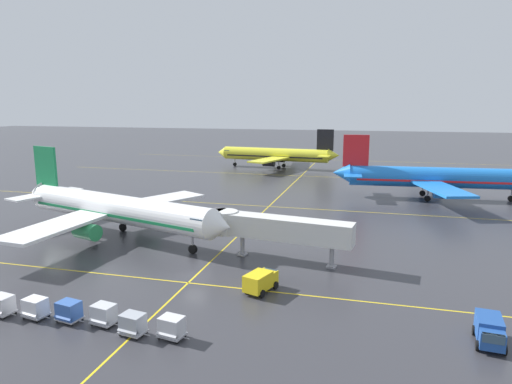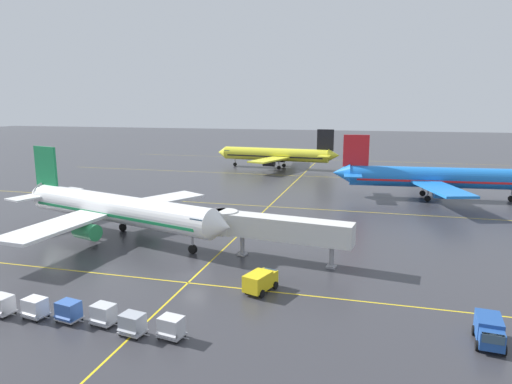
{
  "view_description": "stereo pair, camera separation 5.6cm",
  "coord_description": "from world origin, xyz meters",
  "px_view_note": "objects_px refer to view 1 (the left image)",
  "views": [
    {
      "loc": [
        18.78,
        -44.56,
        18.96
      ],
      "look_at": [
        -0.39,
        28.44,
        4.29
      ],
      "focal_mm": 31.6,
      "sensor_mm": 36.0,
      "label": 1
    },
    {
      "loc": [
        18.83,
        -44.55,
        18.96
      ],
      "look_at": [
        -0.39,
        28.44,
        4.29
      ],
      "focal_mm": 31.6,
      "sensor_mm": 36.0,
      "label": 2
    }
  ],
  "objects_px": {
    "service_truck_red_van": "(261,280)",
    "baggage_cart_row_middle": "(69,311)",
    "jet_bridge": "(267,227)",
    "airliner_front_gate": "(114,209)",
    "airliner_second_row": "(434,178)",
    "baggage_cart_row_fifth": "(133,324)",
    "service_truck_catering": "(490,330)",
    "baggage_cart_row_rightmost": "(171,327)",
    "baggage_cart_row_leftmost": "(2,305)",
    "baggage_cart_row_fourth": "(104,314)",
    "airliner_third_row": "(277,155)",
    "baggage_cart_row_second": "(35,308)"
  },
  "relations": [
    {
      "from": "airliner_front_gate",
      "to": "baggage_cart_row_fifth",
      "type": "relative_size",
      "value": 13.83
    },
    {
      "from": "baggage_cart_row_rightmost",
      "to": "jet_bridge",
      "type": "bearing_deg",
      "value": 81.78
    },
    {
      "from": "baggage_cart_row_leftmost",
      "to": "baggage_cart_row_fourth",
      "type": "distance_m",
      "value": 10.11
    },
    {
      "from": "airliner_third_row",
      "to": "baggage_cart_row_second",
      "type": "bearing_deg",
      "value": -90.26
    },
    {
      "from": "service_truck_red_van",
      "to": "baggage_cart_row_fifth",
      "type": "relative_size",
      "value": 1.57
    },
    {
      "from": "baggage_cart_row_second",
      "to": "baggage_cart_row_fifth",
      "type": "height_order",
      "value": "same"
    },
    {
      "from": "service_truck_catering",
      "to": "baggage_cart_row_fourth",
      "type": "distance_m",
      "value": 32.21
    },
    {
      "from": "airliner_front_gate",
      "to": "service_truck_red_van",
      "type": "xyz_separation_m",
      "value": [
        25.17,
        -13.44,
        -3.08
      ]
    },
    {
      "from": "service_truck_red_van",
      "to": "baggage_cart_row_middle",
      "type": "height_order",
      "value": "service_truck_red_van"
    },
    {
      "from": "airliner_third_row",
      "to": "baggage_cart_row_rightmost",
      "type": "height_order",
      "value": "airliner_third_row"
    },
    {
      "from": "service_truck_catering",
      "to": "service_truck_red_van",
      "type": "bearing_deg",
      "value": 164.89
    },
    {
      "from": "jet_bridge",
      "to": "airliner_front_gate",
      "type": "bearing_deg",
      "value": 171.69
    },
    {
      "from": "service_truck_catering",
      "to": "airliner_front_gate",
      "type": "bearing_deg",
      "value": 157.4
    },
    {
      "from": "airliner_third_row",
      "to": "baggage_cart_row_fourth",
      "type": "xyz_separation_m",
      "value": [
        6.27,
        -100.9,
        -3.08
      ]
    },
    {
      "from": "baggage_cart_row_second",
      "to": "baggage_cart_row_middle",
      "type": "height_order",
      "value": "same"
    },
    {
      "from": "airliner_third_row",
      "to": "jet_bridge",
      "type": "relative_size",
      "value": 2.04
    },
    {
      "from": "jet_bridge",
      "to": "service_truck_red_van",
      "type": "bearing_deg",
      "value": -80.18
    },
    {
      "from": "airliner_front_gate",
      "to": "baggage_cart_row_leftmost",
      "type": "relative_size",
      "value": 13.83
    },
    {
      "from": "baggage_cart_row_second",
      "to": "baggage_cart_row_fifth",
      "type": "relative_size",
      "value": 1.0
    },
    {
      "from": "airliner_front_gate",
      "to": "airliner_second_row",
      "type": "distance_m",
      "value": 62.79
    },
    {
      "from": "service_truck_catering",
      "to": "baggage_cart_row_second",
      "type": "bearing_deg",
      "value": -171.93
    },
    {
      "from": "baggage_cart_row_leftmost",
      "to": "baggage_cart_row_middle",
      "type": "distance_m",
      "value": 6.74
    },
    {
      "from": "airliner_front_gate",
      "to": "service_truck_catering",
      "type": "relative_size",
      "value": 9.22
    },
    {
      "from": "jet_bridge",
      "to": "baggage_cart_row_fourth",
      "type": "bearing_deg",
      "value": -115.46
    },
    {
      "from": "baggage_cart_row_leftmost",
      "to": "jet_bridge",
      "type": "relative_size",
      "value": 0.15
    },
    {
      "from": "service_truck_red_van",
      "to": "baggage_cart_row_middle",
      "type": "xyz_separation_m",
      "value": [
        -14.88,
        -10.76,
        -0.17
      ]
    },
    {
      "from": "baggage_cart_row_leftmost",
      "to": "baggage_cart_row_rightmost",
      "type": "height_order",
      "value": "same"
    },
    {
      "from": "airliner_second_row",
      "to": "service_truck_red_van",
      "type": "distance_m",
      "value": 58.68
    },
    {
      "from": "airliner_second_row",
      "to": "baggage_cart_row_second",
      "type": "xyz_separation_m",
      "value": [
        -41.0,
        -64.93,
        -3.4
      ]
    },
    {
      "from": "baggage_cart_row_middle",
      "to": "baggage_cart_row_fourth",
      "type": "relative_size",
      "value": 1.0
    },
    {
      "from": "airliner_front_gate",
      "to": "jet_bridge",
      "type": "relative_size",
      "value": 2.09
    },
    {
      "from": "airliner_front_gate",
      "to": "baggage_cart_row_fourth",
      "type": "bearing_deg",
      "value": -60.33
    },
    {
      "from": "baggage_cart_row_middle",
      "to": "baggage_cart_row_rightmost",
      "type": "bearing_deg",
      "value": -2.2
    },
    {
      "from": "baggage_cart_row_leftmost",
      "to": "baggage_cart_row_middle",
      "type": "bearing_deg",
      "value": 3.95
    },
    {
      "from": "baggage_cart_row_leftmost",
      "to": "baggage_cart_row_second",
      "type": "height_order",
      "value": "same"
    },
    {
      "from": "airliner_second_row",
      "to": "service_truck_catering",
      "type": "xyz_separation_m",
      "value": [
        -2.47,
        -59.47,
        -3.22
      ]
    },
    {
      "from": "airliner_second_row",
      "to": "airliner_front_gate",
      "type": "bearing_deg",
      "value": -139.77
    },
    {
      "from": "baggage_cart_row_fifth",
      "to": "baggage_cart_row_rightmost",
      "type": "bearing_deg",
      "value": 5.73
    },
    {
      "from": "airliner_second_row",
      "to": "baggage_cart_row_rightmost",
      "type": "relative_size",
      "value": 14.54
    },
    {
      "from": "baggage_cart_row_leftmost",
      "to": "baggage_cart_row_second",
      "type": "xyz_separation_m",
      "value": [
        3.36,
        0.28,
        0.0
      ]
    },
    {
      "from": "baggage_cart_row_fifth",
      "to": "service_truck_catering",
      "type": "bearing_deg",
      "value": 11.92
    },
    {
      "from": "baggage_cart_row_fourth",
      "to": "jet_bridge",
      "type": "relative_size",
      "value": 0.15
    },
    {
      "from": "airliner_front_gate",
      "to": "airliner_third_row",
      "type": "bearing_deg",
      "value": 84.51
    },
    {
      "from": "airliner_second_row",
      "to": "baggage_cart_row_fourth",
      "type": "xyz_separation_m",
      "value": [
        -34.28,
        -64.53,
        -3.4
      ]
    },
    {
      "from": "baggage_cart_row_middle",
      "to": "jet_bridge",
      "type": "xyz_separation_m",
      "value": [
        13.15,
        20.78,
        3.05
      ]
    },
    {
      "from": "baggage_cart_row_middle",
      "to": "baggage_cart_row_fourth",
      "type": "height_order",
      "value": "same"
    },
    {
      "from": "airliner_third_row",
      "to": "baggage_cart_row_fifth",
      "type": "relative_size",
      "value": 13.52
    },
    {
      "from": "baggage_cart_row_second",
      "to": "jet_bridge",
      "type": "bearing_deg",
      "value": 51.77
    },
    {
      "from": "airliner_third_row",
      "to": "service_truck_red_van",
      "type": "height_order",
      "value": "airliner_third_row"
    },
    {
      "from": "baggage_cart_row_rightmost",
      "to": "baggage_cart_row_fifth",
      "type": "bearing_deg",
      "value": -174.27
    }
  ]
}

